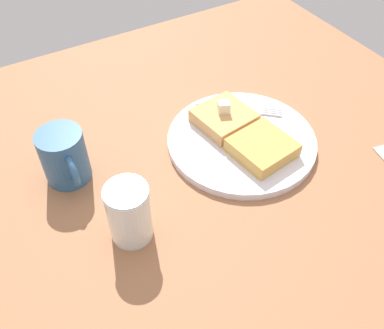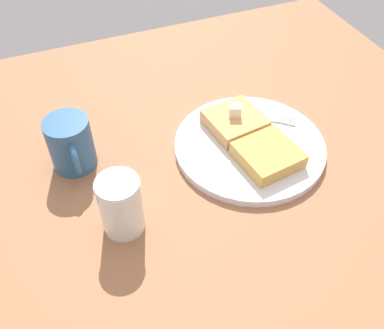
{
  "view_description": "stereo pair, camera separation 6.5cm",
  "coord_description": "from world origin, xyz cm",
  "px_view_note": "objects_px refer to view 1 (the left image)",
  "views": [
    {
      "loc": [
        39.72,
        -29.3,
        54.35
      ],
      "look_at": [
        1.01,
        -6.77,
        7.21
      ],
      "focal_mm": 40.0,
      "sensor_mm": 36.0,
      "label": 1
    },
    {
      "loc": [
        42.57,
        -23.46,
        54.35
      ],
      "look_at": [
        1.01,
        -6.77,
        7.21
      ],
      "focal_mm": 40.0,
      "sensor_mm": 36.0,
      "label": 2
    }
  ],
  "objects_px": {
    "syrup_jar": "(129,215)",
    "fork": "(244,109)",
    "plate": "(242,140)",
    "coffee_mug": "(64,157)"
  },
  "relations": [
    {
      "from": "syrup_jar",
      "to": "coffee_mug",
      "type": "xyz_separation_m",
      "value": [
        -0.15,
        -0.04,
        0.0
      ]
    },
    {
      "from": "fork",
      "to": "syrup_jar",
      "type": "distance_m",
      "value": 0.32
    },
    {
      "from": "plate",
      "to": "syrup_jar",
      "type": "bearing_deg",
      "value": -72.78
    },
    {
      "from": "syrup_jar",
      "to": "coffee_mug",
      "type": "relative_size",
      "value": 0.94
    },
    {
      "from": "plate",
      "to": "coffee_mug",
      "type": "xyz_separation_m",
      "value": [
        -0.08,
        -0.28,
        0.04
      ]
    },
    {
      "from": "syrup_jar",
      "to": "fork",
      "type": "bearing_deg",
      "value": 115.16
    },
    {
      "from": "plate",
      "to": "fork",
      "type": "xyz_separation_m",
      "value": [
        -0.06,
        0.05,
        0.01
      ]
    },
    {
      "from": "plate",
      "to": "syrup_jar",
      "type": "xyz_separation_m",
      "value": [
        0.08,
        -0.24,
        0.04
      ]
    },
    {
      "from": "fork",
      "to": "syrup_jar",
      "type": "bearing_deg",
      "value": -64.84
    },
    {
      "from": "plate",
      "to": "fork",
      "type": "height_order",
      "value": "fork"
    }
  ]
}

